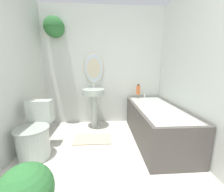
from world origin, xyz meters
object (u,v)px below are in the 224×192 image
at_px(pedestal_sink, 94,98).
at_px(bathtub, 156,123).
at_px(shampoo_bottle, 138,90).
at_px(toilet, 35,135).

xyz_separation_m(pedestal_sink, bathtub, (1.07, -0.58, -0.31)).
bearing_deg(pedestal_sink, bathtub, -28.39).
relative_size(pedestal_sink, shampoo_bottle, 4.11).
distance_m(pedestal_sink, shampoo_bottle, 0.94).
bearing_deg(pedestal_sink, shampoo_bottle, 7.63).
distance_m(toilet, bathtub, 1.84).
bearing_deg(bathtub, pedestal_sink, 151.61).
bearing_deg(shampoo_bottle, bathtub, -78.70).
distance_m(bathtub, shampoo_bottle, 0.84).
bearing_deg(toilet, bathtub, 9.93).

